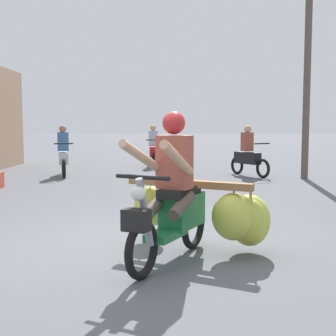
# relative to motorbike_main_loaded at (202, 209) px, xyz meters

# --- Properties ---
(ground_plane) EXTENTS (120.00, 120.00, 0.00)m
(ground_plane) POSITION_rel_motorbike_main_loaded_xyz_m (-0.85, 0.23, -0.52)
(ground_plane) COLOR #56595E
(motorbike_main_loaded) EXTENTS (1.74, 1.98, 1.58)m
(motorbike_main_loaded) POSITION_rel_motorbike_main_loaded_xyz_m (0.00, 0.00, 0.00)
(motorbike_main_loaded) COLOR black
(motorbike_main_loaded) RESTS_ON ground
(motorbike_distant_ahead_left) EXTENTS (0.50, 1.62, 1.40)m
(motorbike_distant_ahead_left) POSITION_rel_motorbike_main_loaded_xyz_m (-0.61, 10.61, 0.05)
(motorbike_distant_ahead_left) COLOR black
(motorbike_distant_ahead_left) RESTS_ON ground
(motorbike_distant_ahead_right) EXTENTS (0.88, 1.46, 1.40)m
(motorbike_distant_ahead_right) POSITION_rel_motorbike_main_loaded_xyz_m (2.03, 7.74, 0.05)
(motorbike_distant_ahead_right) COLOR black
(motorbike_distant_ahead_right) RESTS_ON ground
(motorbike_distant_far_ahead) EXTENTS (0.59, 1.60, 1.40)m
(motorbike_distant_far_ahead) POSITION_rel_motorbike_main_loaded_xyz_m (-3.08, 7.90, 0.05)
(motorbike_distant_far_ahead) COLOR black
(motorbike_distant_far_ahead) RESTS_ON ground
(utility_pole) EXTENTS (0.18, 0.18, 5.96)m
(utility_pole) POSITION_rel_motorbike_main_loaded_xyz_m (3.40, 7.05, 2.46)
(utility_pole) COLOR brown
(utility_pole) RESTS_ON ground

